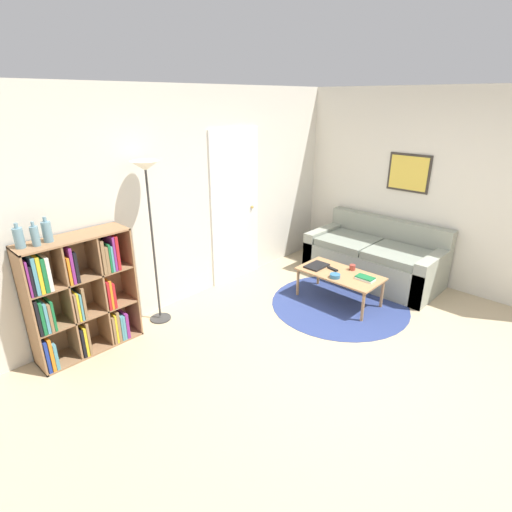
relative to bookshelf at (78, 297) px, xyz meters
name	(u,v)px	position (x,y,z in m)	size (l,w,h in m)	color
ground_plane	(367,370)	(1.72, -2.28, -0.61)	(14.00, 14.00, 0.00)	tan
wall_back	(199,197)	(1.74, 0.21, 0.68)	(7.79, 0.11, 2.60)	silver
wall_right	(384,182)	(4.14, -1.05, 0.69)	(0.08, 5.47, 2.60)	silver
rug	(339,304)	(2.66, -1.37, -0.61)	(1.72, 1.72, 0.01)	navy
bookshelf	(78,297)	(0.00, 0.00, 0.00)	(1.03, 0.34, 1.23)	#936B47
floor_lamp	(147,188)	(0.88, -0.03, 0.96)	(0.30, 0.30, 1.85)	#333333
couch	(375,259)	(3.70, -1.27, -0.32)	(0.91, 1.82, 0.83)	gray
coffee_table	(340,276)	(2.72, -1.30, -0.25)	(0.55, 1.04, 0.40)	#AD7F51
laptop	(317,266)	(2.68, -0.97, -0.21)	(0.31, 0.21, 0.02)	black
bowl	(335,276)	(2.56, -1.33, -0.19)	(0.13, 0.13, 0.05)	teal
book_stack_on_table	(365,278)	(2.76, -1.63, -0.20)	(0.14, 0.23, 0.04)	silver
cup	(352,267)	(2.91, -1.36, -0.18)	(0.07, 0.07, 0.07)	#A33D33
remote	(333,269)	(2.74, -1.17, -0.21)	(0.07, 0.16, 0.02)	black
bottle_left	(19,238)	(-0.39, 0.02, 0.71)	(0.08, 0.08, 0.23)	#6B93A3
bottle_middle	(35,236)	(-0.27, -0.02, 0.71)	(0.07, 0.07, 0.22)	#6B93A3
bottle_right	(47,231)	(-0.16, 0.01, 0.72)	(0.08, 0.08, 0.23)	#6B93A3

